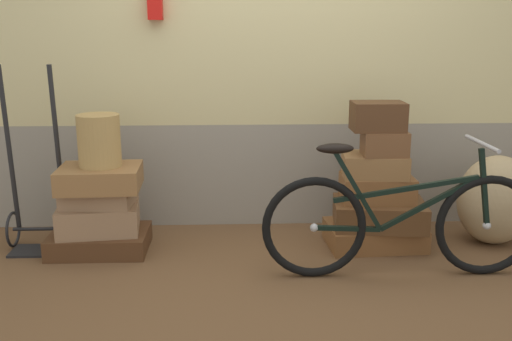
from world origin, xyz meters
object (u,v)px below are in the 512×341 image
suitcase_8 (385,144)px  suitcase_0 (100,241)px  wicker_basket (99,141)px  suitcase_3 (100,178)px  suitcase_4 (374,235)px  burlap_sack (496,200)px  suitcase_9 (378,116)px  suitcase_5 (379,214)px  suitcase_7 (375,165)px  bicycle (400,222)px  suitcase_1 (99,218)px  luggage_trolley (38,204)px  suitcase_6 (377,188)px  suitcase_2 (99,196)px

suitcase_8 → suitcase_0: bearing=-179.4°
suitcase_0 → wicker_basket: (0.04, 0.00, 0.69)m
suitcase_3 → suitcase_8: suitcase_8 is taller
suitcase_4 → burlap_sack: size_ratio=1.03×
suitcase_9 → suitcase_8: bearing=-37.7°
suitcase_5 → suitcase_7: 0.34m
suitcase_7 → bicycle: size_ratio=0.25×
suitcase_4 → suitcase_7: suitcase_7 is taller
suitcase_1 → burlap_sack: (2.72, 0.03, 0.08)m
suitcase_0 → suitcase_8: 2.02m
suitcase_4 → luggage_trolley: bearing=175.2°
suitcase_6 → wicker_basket: wicker_basket is taller
suitcase_5 → suitcase_3: bearing=-173.1°
suitcase_3 → bicycle: (1.87, -0.46, -0.18)m
suitcase_0 → suitcase_8: suitcase_8 is taller
suitcase_4 → suitcase_9: bearing=-154.7°
suitcase_4 → suitcase_6: 0.33m
suitcase_2 → suitcase_6: bearing=3.9°
suitcase_1 → suitcase_3: size_ratio=1.00×
suitcase_4 → suitcase_8: size_ratio=2.23×
suitcase_4 → suitcase_8: suitcase_8 is taller
suitcase_6 → wicker_basket: size_ratio=1.40×
suitcase_8 → wicker_basket: 1.87m
bicycle → suitcase_3: bearing=166.1°
suitcase_4 → suitcase_1: bearing=176.9°
wicker_basket → luggage_trolley: bearing=170.3°
suitcase_8 → suitcase_9: bearing=142.9°
suitcase_9 → suitcase_2: bearing=-179.3°
suitcase_8 → burlap_sack: suitcase_8 is taller
suitcase_3 → wicker_basket: bearing=68.3°
suitcase_2 → suitcase_3: 0.14m
suitcase_9 → wicker_basket: bearing=-179.1°
suitcase_5 → luggage_trolley: bearing=-175.5°
burlap_sack → suitcase_5: bearing=-177.0°
suitcase_3 → suitcase_7: size_ratio=1.23×
suitcase_4 → wicker_basket: bearing=177.3°
suitcase_6 → burlap_sack: 0.85m
suitcase_9 → luggage_trolley: size_ratio=0.27×
suitcase_7 → luggage_trolley: size_ratio=0.34×
suitcase_3 → suitcase_8: bearing=-2.6°
luggage_trolley → suitcase_1: bearing=-9.0°
suitcase_9 → wicker_basket: suitcase_9 is taller
suitcase_5 → suitcase_8: suitcase_8 is taller
suitcase_2 → wicker_basket: (0.03, -0.01, 0.38)m
suitcase_7 → wicker_basket: bearing=-173.7°
suitcase_3 → suitcase_5: size_ratio=0.86×
suitcase_7 → burlap_sack: (0.86, 0.01, -0.26)m
suitcase_1 → suitcase_6: bearing=-6.0°
suitcase_7 → bicycle: bicycle is taller
suitcase_0 → burlap_sack: (2.72, 0.04, 0.25)m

